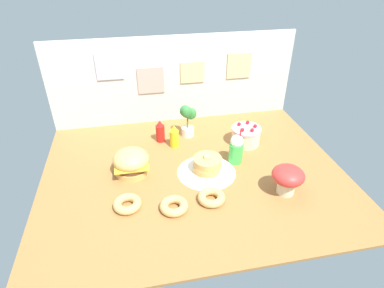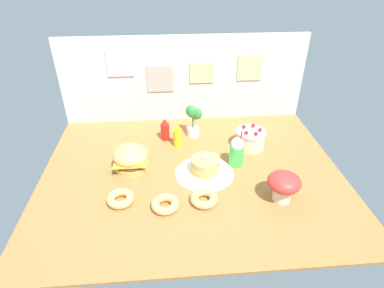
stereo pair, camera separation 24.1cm
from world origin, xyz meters
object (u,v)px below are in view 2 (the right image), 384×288
object	(u,v)px
mustard_bottle	(178,136)
donut_pink_glaze	(120,198)
layer_cake	(250,139)
donut_vanilla	(204,198)
pancake_stack	(205,167)
mushroom_stool	(284,184)
ketchup_bottle	(165,130)
burger	(131,158)
cream_soda_cup	(237,152)
donut_chocolate	(165,204)
potted_plant	(193,119)

from	to	relation	value
mustard_bottle	donut_pink_glaze	size ratio (longest dim) A/B	1.08
layer_cake	donut_vanilla	world-z (taller)	layer_cake
pancake_stack	mustard_bottle	size ratio (longest dim) A/B	1.70
mushroom_stool	ketchup_bottle	bearing A→B (deg)	132.17
mustard_bottle	ketchup_bottle	bearing A→B (deg)	133.74
burger	donut_vanilla	distance (m)	0.69
ketchup_bottle	cream_soda_cup	distance (m)	0.71
donut_chocolate	donut_vanilla	distance (m)	0.27
pancake_stack	mustard_bottle	world-z (taller)	mustard_bottle
cream_soda_cup	donut_chocolate	bearing A→B (deg)	-141.87
potted_plant	mushroom_stool	size ratio (longest dim) A/B	1.39
ketchup_bottle	potted_plant	world-z (taller)	potted_plant
ketchup_bottle	donut_chocolate	distance (m)	0.89
ketchup_bottle	mushroom_stool	distance (m)	1.18
donut_pink_glaze	potted_plant	xyz separation A→B (m)	(0.58, 0.86, 0.14)
layer_cake	potted_plant	world-z (taller)	potted_plant
cream_soda_cup	mustard_bottle	bearing A→B (deg)	144.33
burger	ketchup_bottle	xyz separation A→B (m)	(0.27, 0.42, 0.00)
burger	mushroom_stool	world-z (taller)	mushroom_stool
layer_cake	ketchup_bottle	distance (m)	0.76
donut_pink_glaze	potted_plant	distance (m)	1.04
burger	donut_pink_glaze	size ratio (longest dim) A/B	1.43
donut_chocolate	cream_soda_cup	bearing A→B (deg)	38.13
cream_soda_cup	potted_plant	distance (m)	0.58
cream_soda_cup	potted_plant	world-z (taller)	potted_plant
donut_pink_glaze	donut_vanilla	distance (m)	0.58
potted_plant	mushroom_stool	xyz separation A→B (m)	(0.54, -0.93, -0.03)
burger	potted_plant	world-z (taller)	potted_plant
donut_vanilla	potted_plant	distance (m)	0.92
burger	mustard_bottle	distance (m)	0.49
potted_plant	burger	bearing A→B (deg)	-138.74
ketchup_bottle	potted_plant	size ratio (longest dim) A/B	0.66
potted_plant	mustard_bottle	bearing A→B (deg)	-132.59
ketchup_bottle	donut_pink_glaze	bearing A→B (deg)	-111.52
cream_soda_cup	donut_chocolate	xyz separation A→B (m)	(-0.58, -0.45, -0.09)
cream_soda_cup	donut_pink_glaze	size ratio (longest dim) A/B	1.61
ketchup_bottle	mushroom_stool	xyz separation A→B (m)	(0.79, -0.88, 0.04)
pancake_stack	mustard_bottle	bearing A→B (deg)	114.07
burger	donut_chocolate	bearing A→B (deg)	-61.47
potted_plant	donut_vanilla	bearing A→B (deg)	-90.24
pancake_stack	layer_cake	world-z (taller)	layer_cake
donut_chocolate	potted_plant	size ratio (longest dim) A/B	0.61
donut_vanilla	donut_pink_glaze	bearing A→B (deg)	175.13
mustard_bottle	cream_soda_cup	bearing A→B (deg)	-35.67
burger	donut_pink_glaze	bearing A→B (deg)	-96.90
ketchup_bottle	potted_plant	xyz separation A→B (m)	(0.26, 0.05, 0.07)
pancake_stack	mustard_bottle	distance (m)	0.47
cream_soda_cup	donut_pink_glaze	bearing A→B (deg)	-157.22
layer_cake	potted_plant	bearing A→B (deg)	153.64
donut_pink_glaze	mushroom_stool	bearing A→B (deg)	-3.49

